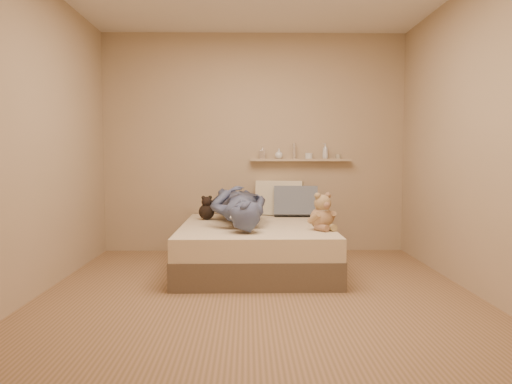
{
  "coord_description": "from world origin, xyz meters",
  "views": [
    {
      "loc": [
        -0.08,
        -4.1,
        1.13
      ],
      "look_at": [
        0.0,
        0.65,
        0.8
      ],
      "focal_mm": 35.0,
      "sensor_mm": 36.0,
      "label": 1
    }
  ],
  "objects_px": {
    "pillow_grey": "(296,202)",
    "person": "(238,204)",
    "game_console": "(240,216)",
    "bed": "(256,246)",
    "teddy_bear": "(322,214)",
    "dark_plush": "(207,209)",
    "wall_shelf": "(300,160)",
    "pillow_cream": "(279,198)"
  },
  "relations": [
    {
      "from": "teddy_bear",
      "to": "pillow_grey",
      "type": "distance_m",
      "value": 1.1
    },
    {
      "from": "game_console",
      "to": "pillow_grey",
      "type": "xyz_separation_m",
      "value": [
        0.63,
        1.22,
        0.02
      ]
    },
    {
      "from": "bed",
      "to": "game_console",
      "type": "height_order",
      "value": "game_console"
    },
    {
      "from": "teddy_bear",
      "to": "pillow_cream",
      "type": "height_order",
      "value": "pillow_cream"
    },
    {
      "from": "dark_plush",
      "to": "person",
      "type": "distance_m",
      "value": 0.47
    },
    {
      "from": "game_console",
      "to": "teddy_bear",
      "type": "bearing_deg",
      "value": 9.47
    },
    {
      "from": "game_console",
      "to": "pillow_cream",
      "type": "height_order",
      "value": "pillow_cream"
    },
    {
      "from": "teddy_bear",
      "to": "wall_shelf",
      "type": "bearing_deg",
      "value": 93.07
    },
    {
      "from": "bed",
      "to": "teddy_bear",
      "type": "distance_m",
      "value": 0.83
    },
    {
      "from": "person",
      "to": "game_console",
      "type": "bearing_deg",
      "value": 87.13
    },
    {
      "from": "teddy_bear",
      "to": "dark_plush",
      "type": "xyz_separation_m",
      "value": [
        -1.15,
        0.8,
        -0.03
      ]
    },
    {
      "from": "game_console",
      "to": "pillow_grey",
      "type": "relative_size",
      "value": 0.37
    },
    {
      "from": "bed",
      "to": "wall_shelf",
      "type": "xyz_separation_m",
      "value": [
        0.55,
        0.91,
        0.88
      ]
    },
    {
      "from": "game_console",
      "to": "teddy_bear",
      "type": "height_order",
      "value": "teddy_bear"
    },
    {
      "from": "wall_shelf",
      "to": "bed",
      "type": "bearing_deg",
      "value": -121.18
    },
    {
      "from": "person",
      "to": "bed",
      "type": "bearing_deg",
      "value": 145.04
    },
    {
      "from": "dark_plush",
      "to": "person",
      "type": "bearing_deg",
      "value": -40.28
    },
    {
      "from": "game_console",
      "to": "person",
      "type": "distance_m",
      "value": 0.63
    },
    {
      "from": "game_console",
      "to": "teddy_bear",
      "type": "distance_m",
      "value": 0.78
    },
    {
      "from": "person",
      "to": "teddy_bear",
      "type": "bearing_deg",
      "value": 142.68
    },
    {
      "from": "pillow_cream",
      "to": "pillow_grey",
      "type": "height_order",
      "value": "pillow_cream"
    },
    {
      "from": "bed",
      "to": "wall_shelf",
      "type": "distance_m",
      "value": 1.38
    },
    {
      "from": "teddy_bear",
      "to": "pillow_grey",
      "type": "relative_size",
      "value": 0.71
    },
    {
      "from": "game_console",
      "to": "pillow_grey",
      "type": "distance_m",
      "value": 1.37
    },
    {
      "from": "teddy_bear",
      "to": "wall_shelf",
      "type": "xyz_separation_m",
      "value": [
        -0.07,
        1.31,
        0.5
      ]
    },
    {
      "from": "pillow_grey",
      "to": "person",
      "type": "relative_size",
      "value": 0.31
    },
    {
      "from": "teddy_bear",
      "to": "bed",
      "type": "bearing_deg",
      "value": 147.27
    },
    {
      "from": "game_console",
      "to": "person",
      "type": "relative_size",
      "value": 0.11
    },
    {
      "from": "dark_plush",
      "to": "pillow_grey",
      "type": "distance_m",
      "value": 1.05
    },
    {
      "from": "pillow_cream",
      "to": "game_console",
      "type": "bearing_deg",
      "value": -108.25
    },
    {
      "from": "bed",
      "to": "teddy_bear",
      "type": "height_order",
      "value": "teddy_bear"
    },
    {
      "from": "game_console",
      "to": "person",
      "type": "height_order",
      "value": "person"
    },
    {
      "from": "person",
      "to": "pillow_cream",
      "type": "bearing_deg",
      "value": -128.27
    },
    {
      "from": "bed",
      "to": "game_console",
      "type": "bearing_deg",
      "value": -106.05
    },
    {
      "from": "pillow_grey",
      "to": "wall_shelf",
      "type": "distance_m",
      "value": 0.53
    },
    {
      "from": "game_console",
      "to": "dark_plush",
      "type": "distance_m",
      "value": 1.0
    },
    {
      "from": "game_console",
      "to": "wall_shelf",
      "type": "distance_m",
      "value": 1.67
    },
    {
      "from": "game_console",
      "to": "pillow_grey",
      "type": "height_order",
      "value": "pillow_grey"
    },
    {
      "from": "pillow_cream",
      "to": "pillow_grey",
      "type": "xyz_separation_m",
      "value": [
        0.18,
        -0.14,
        -0.03
      ]
    },
    {
      "from": "game_console",
      "to": "teddy_bear",
      "type": "xyz_separation_m",
      "value": [
        0.77,
        0.13,
        -0.01
      ]
    },
    {
      "from": "teddy_bear",
      "to": "dark_plush",
      "type": "distance_m",
      "value": 1.4
    },
    {
      "from": "game_console",
      "to": "wall_shelf",
      "type": "xyz_separation_m",
      "value": [
        0.7,
        1.44,
        0.5
      ]
    }
  ]
}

